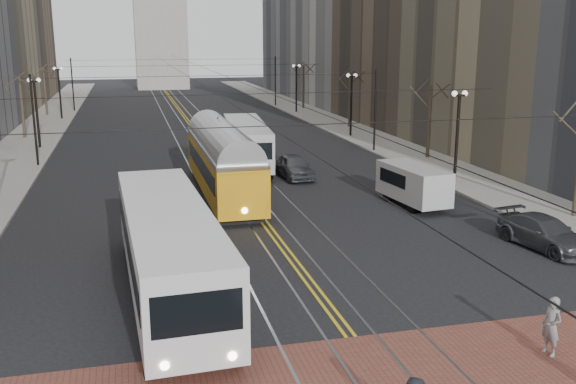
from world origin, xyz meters
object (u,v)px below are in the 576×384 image
transit_bus (169,253)px  rear_bus (247,144)px  pedestrian_b (552,326)px  sedan_parked (544,233)px  sedan_grey (294,166)px  streetcar (223,167)px  cargo_van (413,186)px

transit_bus → rear_bus: (7.05, 23.18, -0.11)m
rear_bus → pedestrian_b: bearing=-78.1°
rear_bus → pedestrian_b: 30.49m
sedan_parked → sedan_grey: bearing=103.9°
sedan_grey → sedan_parked: 18.23m
streetcar → pedestrian_b: 22.82m
cargo_van → pedestrian_b: 17.19m
cargo_van → sedan_parked: bearing=-79.6°
sedan_parked → pedestrian_b: (-5.92, -8.68, 0.21)m
transit_bus → sedan_grey: transit_bus is taller
sedan_grey → cargo_van: bearing=-64.7°
streetcar → pedestrian_b: bearing=-73.7°
streetcar → rear_bus: streetcar is taller
rear_bus → sedan_parked: (9.42, -21.60, -0.86)m
rear_bus → pedestrian_b: size_ratio=6.69×
cargo_van → pedestrian_b: cargo_van is taller
streetcar → sedan_parked: 18.12m
streetcar → sedan_grey: size_ratio=3.11×
transit_bus → sedan_grey: (9.34, 18.35, -0.90)m
streetcar → sedan_grey: bearing=34.1°
sedan_grey → pedestrian_b: bearing=-90.0°
streetcar → rear_bus: 8.92m
streetcar → cargo_van: size_ratio=2.81×
cargo_van → sedan_grey: (-4.58, 8.59, -0.34)m
sedan_parked → pedestrian_b: size_ratio=2.70×
transit_bus → sedan_grey: bearing=60.3°
transit_bus → sedan_parked: bearing=2.8°
transit_bus → pedestrian_b: size_ratio=7.48×
rear_bus → sedan_grey: rear_bus is taller
sedan_grey → sedan_parked: sedan_grey is taller
cargo_van → sedan_grey: 9.74m
streetcar → sedan_parked: size_ratio=2.93×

